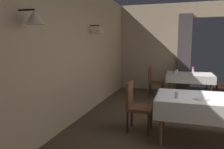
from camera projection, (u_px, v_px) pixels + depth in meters
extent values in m
cube|color=tan|center=(63.00, 50.00, 4.07)|extent=(0.12, 8.40, 3.00)
cylinder|color=black|center=(27.00, 10.00, 2.80)|extent=(0.24, 0.02, 0.02)
cone|color=beige|center=(35.00, 17.00, 2.78)|extent=(0.26, 0.26, 0.18)
cylinder|color=black|center=(95.00, 26.00, 5.07)|extent=(0.24, 0.02, 0.02)
cone|color=beige|center=(99.00, 30.00, 5.05)|extent=(0.26, 0.26, 0.18)
cube|color=tan|center=(154.00, 48.00, 7.68)|extent=(2.50, 0.12, 3.00)
cube|color=tan|center=(216.00, 9.00, 6.94)|extent=(1.40, 0.12, 0.50)
cube|color=#4C4247|center=(184.00, 54.00, 7.27)|extent=(0.44, 0.14, 2.63)
cylinder|color=brown|center=(161.00, 124.00, 3.42)|extent=(0.06, 0.06, 0.71)
cylinder|color=brown|center=(164.00, 109.00, 4.20)|extent=(0.06, 0.06, 0.71)
cube|color=brown|center=(199.00, 98.00, 3.59)|extent=(1.32, 0.98, 0.03)
cube|color=white|center=(199.00, 97.00, 3.59)|extent=(1.38, 1.04, 0.01)
cube|color=white|center=(202.00, 115.00, 3.12)|extent=(1.38, 0.02, 0.30)
cube|color=white|center=(196.00, 98.00, 4.10)|extent=(1.38, 0.02, 0.30)
cube|color=white|center=(157.00, 102.00, 3.81)|extent=(0.02, 1.04, 0.30)
cylinder|color=brown|center=(170.00, 88.00, 6.28)|extent=(0.06, 0.06, 0.71)
cylinder|color=brown|center=(211.00, 90.00, 5.96)|extent=(0.06, 0.06, 0.71)
cylinder|color=brown|center=(171.00, 83.00, 7.03)|extent=(0.06, 0.06, 0.71)
cylinder|color=brown|center=(207.00, 85.00, 6.71)|extent=(0.06, 0.06, 0.71)
cube|color=brown|center=(190.00, 74.00, 6.44)|extent=(1.26, 0.96, 0.03)
cube|color=white|center=(190.00, 74.00, 6.44)|extent=(1.32, 1.02, 0.01)
cube|color=white|center=(190.00, 80.00, 5.97)|extent=(1.32, 0.02, 0.22)
cube|color=white|center=(189.00, 75.00, 6.94)|extent=(1.32, 0.02, 0.22)
cube|color=white|center=(167.00, 76.00, 6.65)|extent=(0.02, 1.02, 0.22)
cube|color=white|center=(214.00, 78.00, 6.26)|extent=(0.02, 1.02, 0.22)
cylinder|color=black|center=(151.00, 118.00, 4.16)|extent=(0.04, 0.04, 0.42)
cylinder|color=black|center=(149.00, 125.00, 3.80)|extent=(0.04, 0.04, 0.42)
cylinder|color=black|center=(132.00, 116.00, 4.27)|extent=(0.04, 0.04, 0.42)
cylinder|color=black|center=(127.00, 122.00, 3.91)|extent=(0.04, 0.04, 0.42)
cube|color=brown|center=(140.00, 108.00, 4.00)|extent=(0.44, 0.44, 0.06)
cube|color=brown|center=(130.00, 94.00, 4.02)|extent=(0.05, 0.42, 0.48)
cylinder|color=black|center=(218.00, 95.00, 6.07)|extent=(0.04, 0.04, 0.42)
cylinder|color=black|center=(216.00, 92.00, 6.43)|extent=(0.04, 0.04, 0.42)
cylinder|color=black|center=(163.00, 89.00, 6.83)|extent=(0.04, 0.04, 0.42)
cylinder|color=black|center=(162.00, 92.00, 6.47)|extent=(0.04, 0.04, 0.42)
cylinder|color=black|center=(150.00, 89.00, 6.94)|extent=(0.04, 0.04, 0.42)
cylinder|color=black|center=(149.00, 91.00, 6.58)|extent=(0.04, 0.04, 0.42)
cube|color=brown|center=(156.00, 83.00, 6.67)|extent=(0.44, 0.44, 0.06)
cube|color=brown|center=(150.00, 75.00, 6.69)|extent=(0.05, 0.42, 0.48)
cylinder|color=white|center=(201.00, 99.00, 3.41)|extent=(0.23, 0.23, 0.01)
cylinder|color=silver|center=(177.00, 95.00, 3.50)|extent=(0.07, 0.07, 0.10)
cylinder|color=silver|center=(193.00, 71.00, 6.73)|extent=(0.06, 0.06, 0.11)
sphere|color=#D84C8C|center=(193.00, 68.00, 6.71)|extent=(0.07, 0.07, 0.07)
cylinder|color=silver|center=(177.00, 71.00, 6.70)|extent=(0.07, 0.07, 0.09)
cylinder|color=white|center=(185.00, 74.00, 6.34)|extent=(0.20, 0.20, 0.01)
cylinder|color=silver|center=(175.00, 73.00, 6.29)|extent=(0.07, 0.07, 0.09)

